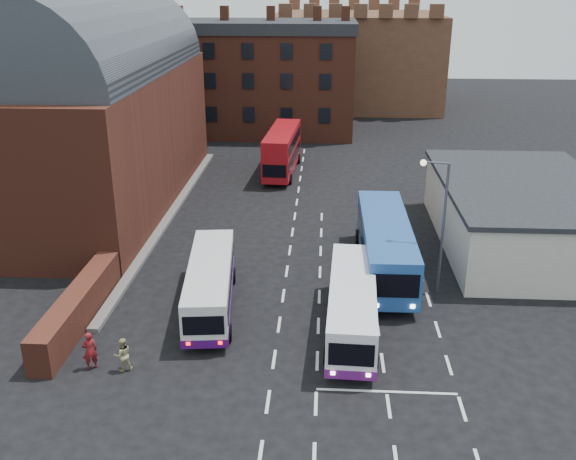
# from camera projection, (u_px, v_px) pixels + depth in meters

# --- Properties ---
(ground) EXTENTS (180.00, 180.00, 0.00)m
(ground) POSITION_uv_depth(u_px,v_px,m) (275.00, 350.00, 30.43)
(ground) COLOR black
(railway_station) EXTENTS (12.00, 28.00, 16.00)m
(railway_station) POSITION_uv_depth(u_px,v_px,m) (90.00, 104.00, 47.99)
(railway_station) COLOR #602B1E
(railway_station) RESTS_ON ground
(forecourt_wall) EXTENTS (1.20, 10.00, 1.80)m
(forecourt_wall) POSITION_uv_depth(u_px,v_px,m) (78.00, 307.00, 32.52)
(forecourt_wall) COLOR #602B1E
(forecourt_wall) RESTS_ON ground
(cream_building) EXTENTS (10.40, 16.40, 4.25)m
(cream_building) POSITION_uv_depth(u_px,v_px,m) (521.00, 213.00, 41.81)
(cream_building) COLOR beige
(cream_building) RESTS_ON ground
(brick_terrace) EXTENTS (22.00, 10.00, 11.00)m
(brick_terrace) POSITION_uv_depth(u_px,v_px,m) (254.00, 83.00, 71.47)
(brick_terrace) COLOR brown
(brick_terrace) RESTS_ON ground
(castle_keep) EXTENTS (22.00, 22.00, 12.00)m
(castle_keep) POSITION_uv_depth(u_px,v_px,m) (355.00, 59.00, 89.20)
(castle_keep) COLOR brown
(castle_keep) RESTS_ON ground
(bus_white_outbound) EXTENTS (3.20, 9.72, 2.60)m
(bus_white_outbound) POSITION_uv_depth(u_px,v_px,m) (210.00, 282.00, 33.77)
(bus_white_outbound) COLOR silver
(bus_white_outbound) RESTS_ON ground
(bus_white_inbound) EXTENTS (2.77, 9.82, 2.66)m
(bus_white_inbound) POSITION_uv_depth(u_px,v_px,m) (352.00, 303.00, 31.52)
(bus_white_inbound) COLOR white
(bus_white_inbound) RESTS_ON ground
(bus_blue) EXTENTS (3.04, 11.83, 3.22)m
(bus_blue) POSITION_uv_depth(u_px,v_px,m) (385.00, 243.00, 37.74)
(bus_blue) COLOR #22519D
(bus_blue) RESTS_ON ground
(bus_red_double) EXTENTS (2.97, 10.01, 3.95)m
(bus_red_double) POSITION_uv_depth(u_px,v_px,m) (282.00, 151.00, 57.21)
(bus_red_double) COLOR #A10F17
(bus_red_double) RESTS_ON ground
(street_lamp) EXTENTS (1.54, 0.46, 7.61)m
(street_lamp) POSITION_uv_depth(u_px,v_px,m) (439.00, 215.00, 34.37)
(street_lamp) COLOR #53555B
(street_lamp) RESTS_ON ground
(pedestrian_red) EXTENTS (0.80, 0.72, 1.84)m
(pedestrian_red) POSITION_uv_depth(u_px,v_px,m) (90.00, 350.00, 28.69)
(pedestrian_red) COLOR maroon
(pedestrian_red) RESTS_ON ground
(pedestrian_beige) EXTENTS (0.97, 0.90, 1.61)m
(pedestrian_beige) POSITION_uv_depth(u_px,v_px,m) (123.00, 355.00, 28.58)
(pedestrian_beige) COLOR tan
(pedestrian_beige) RESTS_ON ground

